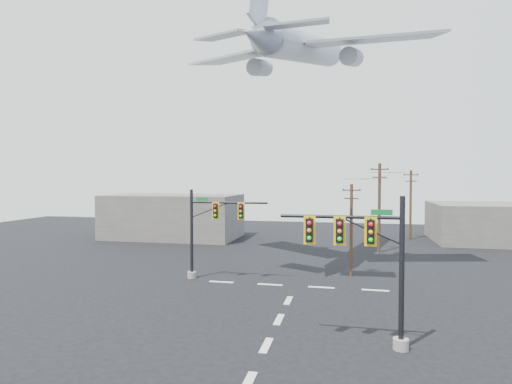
% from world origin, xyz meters
% --- Properties ---
extents(ground, '(120.00, 120.00, 0.00)m').
position_xyz_m(ground, '(0.00, 0.00, 0.00)').
color(ground, black).
rests_on(ground, ground).
extents(lane_markings, '(14.00, 21.20, 0.01)m').
position_xyz_m(lane_markings, '(0.00, 5.33, 0.01)').
color(lane_markings, beige).
rests_on(lane_markings, ground).
extents(signal_mast_near, '(6.35, 0.83, 7.56)m').
position_xyz_m(signal_mast_near, '(5.08, 0.83, 4.23)').
color(signal_mast_near, gray).
rests_on(signal_mast_near, ground).
extents(signal_mast_far, '(6.84, 0.82, 7.45)m').
position_xyz_m(signal_mast_far, '(-7.43, 12.75, 3.98)').
color(signal_mast_far, gray).
rests_on(signal_mast_far, ground).
extents(utility_pole_a, '(1.56, 0.47, 7.88)m').
position_xyz_m(utility_pole_a, '(4.23, 16.33, 4.12)').
color(utility_pole_a, '#452B1D').
rests_on(utility_pole_a, ground).
extents(utility_pole_b, '(1.95, 0.82, 10.02)m').
position_xyz_m(utility_pole_b, '(7.38, 28.93, 5.24)').
color(utility_pole_b, '#452B1D').
rests_on(utility_pole_b, ground).
extents(utility_pole_c, '(1.93, 0.32, 9.42)m').
position_xyz_m(utility_pole_c, '(12.21, 40.02, 4.93)').
color(utility_pole_c, '#452B1D').
rests_on(utility_pole_c, ground).
extents(power_lines, '(9.56, 23.70, 0.74)m').
position_xyz_m(power_lines, '(7.73, 28.34, 8.64)').
color(power_lines, black).
extents(airliner, '(25.00, 26.67, 7.79)m').
position_xyz_m(airliner, '(-0.27, 20.47, 20.83)').
color(airliner, '#ACB0B8').
extents(building_left, '(18.00, 10.00, 6.00)m').
position_xyz_m(building_left, '(-20.00, 35.00, 3.00)').
color(building_left, '#69645C').
rests_on(building_left, ground).
extents(building_right, '(14.00, 12.00, 5.00)m').
position_xyz_m(building_right, '(22.00, 40.00, 2.50)').
color(building_right, '#69645C').
rests_on(building_right, ground).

